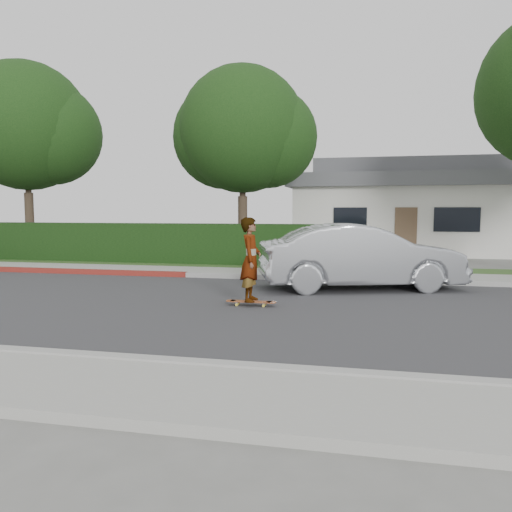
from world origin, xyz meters
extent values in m
plane|color=slate|center=(0.00, 0.00, 0.00)|extent=(120.00, 120.00, 0.00)
cube|color=#2D2D30|center=(0.00, 0.00, 0.01)|extent=(60.00, 8.00, 0.01)
cube|color=#9E9E99|center=(0.00, 4.10, 0.07)|extent=(60.00, 0.20, 0.15)
cube|color=maroon|center=(-5.00, 4.10, 0.08)|extent=(12.00, 0.21, 0.15)
cube|color=gray|center=(0.00, 5.00, 0.06)|extent=(60.00, 1.60, 0.12)
cube|color=#2D4C1E|center=(0.00, 6.60, 0.05)|extent=(60.00, 1.60, 0.10)
cube|color=black|center=(-3.00, 7.20, 0.75)|extent=(15.00, 1.00, 1.50)
cylinder|color=#33261C|center=(-7.50, 8.50, 1.35)|extent=(0.36, 0.36, 2.70)
cylinder|color=#33261C|center=(-7.50, 8.50, 3.38)|extent=(0.24, 0.24, 2.25)
sphere|color=black|center=(-7.50, 8.50, 5.40)|extent=(5.20, 5.20, 5.20)
sphere|color=black|center=(-8.30, 8.90, 5.20)|extent=(4.42, 4.42, 4.42)
sphere|color=black|center=(-6.60, 8.80, 5.10)|extent=(4.16, 4.16, 4.16)
cylinder|color=#33261C|center=(1.50, 9.00, 1.26)|extent=(0.36, 0.36, 2.52)
cylinder|color=#33261C|center=(1.50, 9.00, 3.15)|extent=(0.24, 0.24, 2.10)
sphere|color=black|center=(1.50, 9.00, 5.04)|extent=(4.80, 4.80, 4.80)
sphere|color=black|center=(0.70, 9.40, 4.84)|extent=(4.08, 4.08, 4.08)
sphere|color=black|center=(2.40, 9.30, 4.74)|extent=(3.84, 3.84, 3.84)
cube|color=beige|center=(8.00, 16.00, 1.50)|extent=(10.00, 8.00, 3.00)
cube|color=#4C4C51|center=(8.00, 16.00, 3.30)|extent=(10.60, 8.60, 0.60)
cube|color=#4C4C51|center=(8.00, 16.00, 3.90)|extent=(8.40, 6.40, 0.80)
cube|color=black|center=(5.50, 11.98, 1.60)|extent=(1.40, 0.06, 1.00)
cube|color=black|center=(9.80, 11.98, 1.60)|extent=(1.80, 0.06, 1.00)
cube|color=brown|center=(7.80, 11.98, 1.05)|extent=(0.90, 0.06, 2.10)
cylinder|color=yellow|center=(3.57, 0.07, 0.04)|extent=(0.06, 0.03, 0.06)
cylinder|color=yellow|center=(3.57, 0.23, 0.04)|extent=(0.06, 0.03, 0.06)
cylinder|color=yellow|center=(4.14, 0.08, 0.04)|extent=(0.06, 0.03, 0.06)
cylinder|color=yellow|center=(4.14, 0.24, 0.04)|extent=(0.06, 0.03, 0.06)
cube|color=silver|center=(3.57, 0.15, 0.08)|extent=(0.05, 0.17, 0.02)
cube|color=silver|center=(4.14, 0.16, 0.08)|extent=(0.05, 0.17, 0.02)
cube|color=maroon|center=(3.86, 0.15, 0.10)|extent=(0.85, 0.21, 0.02)
cylinder|color=maroon|center=(3.43, 0.15, 0.10)|extent=(0.21, 0.21, 0.02)
cylinder|color=maroon|center=(4.28, 0.16, 0.10)|extent=(0.21, 0.21, 0.02)
imported|color=white|center=(3.86, 0.15, 0.97)|extent=(0.44, 0.65, 1.73)
imported|color=#ABAEB2|center=(6.03, 2.92, 0.82)|extent=(5.27, 3.14, 1.64)
camera|label=1|loc=(6.14, -9.76, 1.98)|focal=35.00mm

